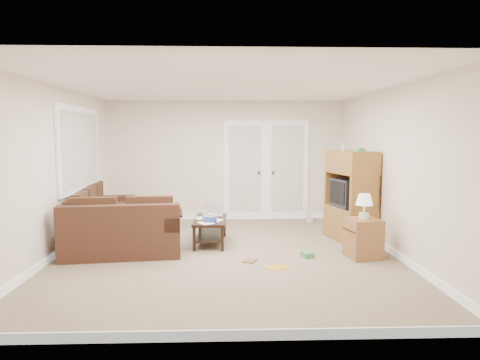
{
  "coord_description": "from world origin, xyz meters",
  "views": [
    {
      "loc": [
        -0.01,
        -6.3,
        1.79
      ],
      "look_at": [
        0.21,
        0.22,
        1.1
      ],
      "focal_mm": 32.0,
      "sensor_mm": 36.0,
      "label": 1
    }
  ],
  "objects_px": {
    "coffee_table": "(211,230)",
    "side_cabinet": "(363,235)",
    "tv_armoire": "(350,195)",
    "sectional_sofa": "(111,226)"
  },
  "relations": [
    {
      "from": "coffee_table",
      "to": "side_cabinet",
      "type": "relative_size",
      "value": 1.1
    },
    {
      "from": "tv_armoire",
      "to": "side_cabinet",
      "type": "distance_m",
      "value": 1.14
    },
    {
      "from": "coffee_table",
      "to": "side_cabinet",
      "type": "height_order",
      "value": "side_cabinet"
    },
    {
      "from": "coffee_table",
      "to": "tv_armoire",
      "type": "xyz_separation_m",
      "value": [
        2.37,
        0.15,
        0.54
      ]
    },
    {
      "from": "sectional_sofa",
      "to": "tv_armoire",
      "type": "relative_size",
      "value": 1.64
    },
    {
      "from": "coffee_table",
      "to": "tv_armoire",
      "type": "distance_m",
      "value": 2.43
    },
    {
      "from": "sectional_sofa",
      "to": "coffee_table",
      "type": "height_order",
      "value": "sectional_sofa"
    },
    {
      "from": "coffee_table",
      "to": "side_cabinet",
      "type": "bearing_deg",
      "value": -20.01
    },
    {
      "from": "sectional_sofa",
      "to": "tv_armoire",
      "type": "bearing_deg",
      "value": -4.03
    },
    {
      "from": "sectional_sofa",
      "to": "coffee_table",
      "type": "xyz_separation_m",
      "value": [
        1.61,
        0.05,
        -0.09
      ]
    }
  ]
}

